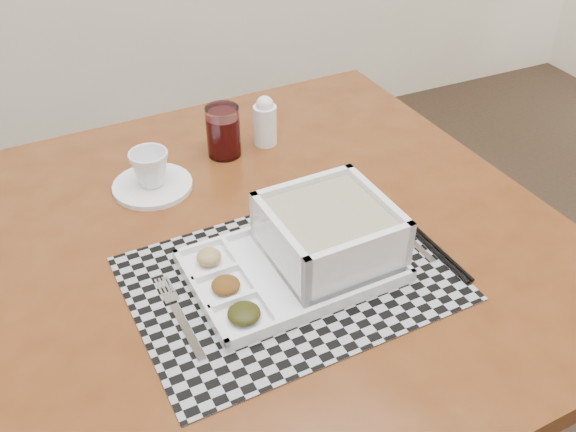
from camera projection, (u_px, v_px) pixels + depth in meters
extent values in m
cube|color=#52260F|center=(263.00, 244.00, 1.11)|extent=(1.05, 1.05, 0.04)
cylinder|color=#52260F|center=(9.00, 315.00, 1.49)|extent=(0.05, 0.05, 0.71)
cylinder|color=#52260F|center=(341.00, 210.00, 1.82)|extent=(0.05, 0.05, 0.71)
cube|color=#52260F|center=(182.00, 157.00, 1.45)|extent=(0.86, 0.07, 0.08)
cube|color=#52260F|center=(11.00, 356.00, 0.99)|extent=(0.07, 0.86, 0.08)
cube|color=#52260F|center=(455.00, 205.00, 1.30)|extent=(0.07, 0.86, 0.08)
cube|color=#999AA0|center=(291.00, 278.00, 1.01)|extent=(0.50, 0.38, 0.00)
cube|color=white|center=(292.00, 269.00, 1.02)|extent=(0.33, 0.23, 0.01)
cube|color=white|center=(263.00, 227.00, 1.09)|extent=(0.32, 0.02, 0.01)
cube|color=white|center=(326.00, 306.00, 0.94)|extent=(0.32, 0.02, 0.01)
cube|color=white|center=(199.00, 295.00, 0.95)|extent=(0.02, 0.22, 0.01)
cube|color=white|center=(375.00, 235.00, 1.07)|extent=(0.02, 0.22, 0.01)
cube|color=white|center=(249.00, 278.00, 0.98)|extent=(0.02, 0.20, 0.01)
cube|color=white|center=(232.00, 301.00, 0.94)|extent=(0.08, 0.01, 0.01)
cube|color=white|center=(215.00, 273.00, 0.99)|extent=(0.08, 0.01, 0.01)
ellipsoid|color=black|center=(244.00, 313.00, 0.92)|extent=(0.05, 0.05, 0.02)
ellipsoid|color=#45280B|center=(226.00, 285.00, 0.97)|extent=(0.04, 0.04, 0.02)
ellipsoid|color=olive|center=(209.00, 257.00, 1.01)|extent=(0.04, 0.04, 0.02)
cube|color=white|center=(328.00, 250.00, 1.04)|extent=(0.20, 0.20, 0.01)
cube|color=white|center=(303.00, 202.00, 1.07)|extent=(0.19, 0.02, 0.09)
cube|color=white|center=(359.00, 264.00, 0.95)|extent=(0.19, 0.02, 0.09)
cube|color=white|center=(279.00, 248.00, 0.98)|extent=(0.02, 0.19, 0.09)
cube|color=white|center=(376.00, 216.00, 1.04)|extent=(0.02, 0.19, 0.09)
cube|color=tan|center=(329.00, 233.00, 1.01)|extent=(0.17, 0.17, 0.08)
cube|color=silver|center=(188.00, 331.00, 0.92)|extent=(0.02, 0.12, 0.00)
cube|color=silver|center=(171.00, 298.00, 0.97)|extent=(0.02, 0.02, 0.00)
cube|color=silver|center=(159.00, 288.00, 0.99)|extent=(0.01, 0.04, 0.00)
cube|color=silver|center=(163.00, 287.00, 0.99)|extent=(0.01, 0.04, 0.00)
cube|color=silver|center=(167.00, 285.00, 0.99)|extent=(0.01, 0.04, 0.00)
cube|color=silver|center=(170.00, 284.00, 0.99)|extent=(0.01, 0.04, 0.00)
cube|color=silver|center=(412.00, 241.00, 1.08)|extent=(0.02, 0.12, 0.00)
ellipsoid|color=silver|center=(382.00, 212.00, 1.14)|extent=(0.04, 0.06, 0.01)
cylinder|color=black|center=(421.00, 239.00, 1.08)|extent=(0.02, 0.24, 0.01)
cylinder|color=black|center=(426.00, 237.00, 1.08)|extent=(0.02, 0.24, 0.01)
cylinder|color=white|center=(153.00, 186.00, 1.21)|extent=(0.15, 0.15, 0.01)
imported|color=white|center=(150.00, 168.00, 1.18)|extent=(0.09, 0.09, 0.07)
cylinder|color=white|center=(223.00, 131.00, 1.28)|extent=(0.07, 0.07, 0.10)
cylinder|color=#3D0409|center=(224.00, 136.00, 1.28)|extent=(0.06, 0.06, 0.08)
cylinder|color=white|center=(265.00, 125.00, 1.32)|extent=(0.05, 0.05, 0.08)
sphere|color=white|center=(265.00, 104.00, 1.29)|extent=(0.04, 0.04, 0.04)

